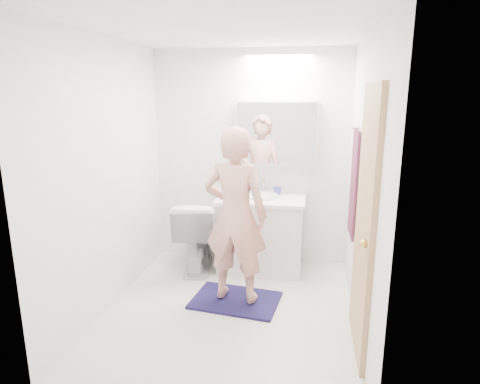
% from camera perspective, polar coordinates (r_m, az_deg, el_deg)
% --- Properties ---
extents(floor, '(2.50, 2.50, 0.00)m').
position_cam_1_polar(floor, '(3.90, -1.39, -16.01)').
color(floor, silver).
rests_on(floor, ground).
extents(ceiling, '(2.50, 2.50, 0.00)m').
position_cam_1_polar(ceiling, '(3.42, -1.64, 21.51)').
color(ceiling, white).
rests_on(ceiling, floor).
extents(wall_back, '(2.50, 0.00, 2.50)m').
position_cam_1_polar(wall_back, '(4.68, 1.45, 4.66)').
color(wall_back, white).
rests_on(wall_back, floor).
extents(wall_front, '(2.50, 0.00, 2.50)m').
position_cam_1_polar(wall_front, '(2.30, -7.54, -5.03)').
color(wall_front, white).
rests_on(wall_front, floor).
extents(wall_left, '(0.00, 2.50, 2.50)m').
position_cam_1_polar(wall_left, '(3.83, -17.87, 1.99)').
color(wall_left, white).
rests_on(wall_left, floor).
extents(wall_right, '(0.00, 2.50, 2.50)m').
position_cam_1_polar(wall_right, '(3.44, 16.81, 0.77)').
color(wall_right, white).
rests_on(wall_right, floor).
extents(vanity_cabinet, '(0.90, 0.55, 0.78)m').
position_cam_1_polar(vanity_cabinet, '(4.59, 2.89, -6.00)').
color(vanity_cabinet, silver).
rests_on(vanity_cabinet, floor).
extents(countertop, '(0.95, 0.58, 0.04)m').
position_cam_1_polar(countertop, '(4.47, 2.95, -1.04)').
color(countertop, white).
rests_on(countertop, vanity_cabinet).
extents(sink_basin, '(0.36, 0.36, 0.03)m').
position_cam_1_polar(sink_basin, '(4.49, 3.00, -0.51)').
color(sink_basin, silver).
rests_on(sink_basin, countertop).
extents(faucet, '(0.02, 0.02, 0.16)m').
position_cam_1_polar(faucet, '(4.66, 3.28, 0.83)').
color(faucet, silver).
rests_on(faucet, countertop).
extents(medicine_cabinet, '(0.88, 0.14, 0.70)m').
position_cam_1_polar(medicine_cabinet, '(4.54, 5.13, 8.14)').
color(medicine_cabinet, white).
rests_on(medicine_cabinet, wall_back).
extents(mirror_panel, '(0.84, 0.01, 0.66)m').
position_cam_1_polar(mirror_panel, '(4.46, 5.05, 8.05)').
color(mirror_panel, silver).
rests_on(mirror_panel, medicine_cabinet).
extents(toilet, '(0.54, 0.83, 0.80)m').
position_cam_1_polar(toilet, '(4.61, -5.99, -5.84)').
color(toilet, white).
rests_on(toilet, floor).
extents(bath_rug, '(0.86, 0.65, 0.02)m').
position_cam_1_polar(bath_rug, '(4.03, -0.61, -14.77)').
color(bath_rug, '#16123B').
rests_on(bath_rug, floor).
extents(person, '(0.63, 0.46, 1.61)m').
position_cam_1_polar(person, '(3.71, -0.64, -3.29)').
color(person, tan).
rests_on(person, bath_rug).
extents(door, '(0.04, 0.80, 2.00)m').
position_cam_1_polar(door, '(3.15, 16.94, -4.17)').
color(door, '#A27851').
rests_on(door, wall_right).
extents(door_knob, '(0.06, 0.06, 0.06)m').
position_cam_1_polar(door_knob, '(2.88, 16.79, -6.91)').
color(door_knob, gold).
rests_on(door_knob, door).
extents(towel, '(0.02, 0.42, 1.00)m').
position_cam_1_polar(towel, '(3.99, 15.47, 1.12)').
color(towel, '#13203C').
rests_on(towel, wall_right).
extents(towel_hook, '(0.07, 0.02, 0.02)m').
position_cam_1_polar(towel_hook, '(3.91, 15.77, 8.58)').
color(towel_hook, silver).
rests_on(towel_hook, wall_right).
extents(soap_bottle_a, '(0.09, 0.09, 0.24)m').
position_cam_1_polar(soap_bottle_a, '(4.62, -0.60, 1.26)').
color(soap_bottle_a, '#CCCA84').
rests_on(soap_bottle_a, countertop).
extents(soap_bottle_b, '(0.10, 0.10, 0.18)m').
position_cam_1_polar(soap_bottle_b, '(4.63, 1.66, 0.90)').
color(soap_bottle_b, '#557CB6').
rests_on(soap_bottle_b, countertop).
extents(toothbrush_cup, '(0.10, 0.10, 0.08)m').
position_cam_1_polar(toothbrush_cup, '(4.59, 5.23, 0.13)').
color(toothbrush_cup, '#3B42B3').
rests_on(toothbrush_cup, countertop).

